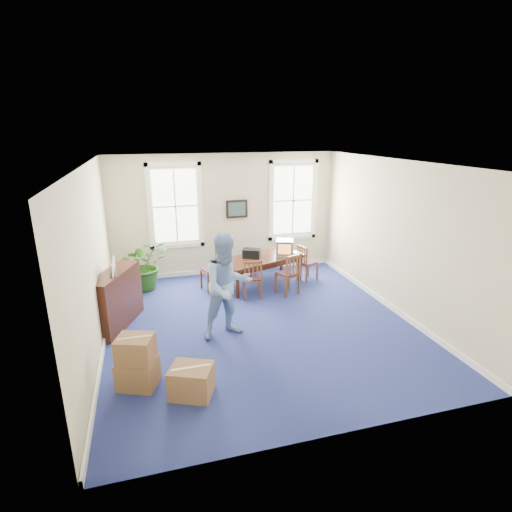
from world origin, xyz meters
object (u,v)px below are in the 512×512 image
object	(u,v)px
potted_plant	(145,265)
crt_tv	(285,247)
chair_near_left	(252,278)
conference_table	(261,271)
credenza	(116,298)
man	(228,286)
cardboard_boxes	(151,355)

from	to	relation	value
potted_plant	crt_tv	bearing A→B (deg)	-7.47
crt_tv	chair_near_left	xyz separation A→B (m)	(-1.07, -0.78, -0.44)
conference_table	potted_plant	size ratio (longest dim) A/B	1.72
credenza	potted_plant	bearing A→B (deg)	96.29
crt_tv	man	world-z (taller)	man
man	credenza	world-z (taller)	man
conference_table	man	size ratio (longest dim) A/B	1.06
conference_table	credenza	distance (m)	3.67
conference_table	chair_near_left	distance (m)	0.86
chair_near_left	man	xyz separation A→B (m)	(-0.91, -1.62, 0.53)
crt_tv	potted_plant	distance (m)	3.49
conference_table	chair_near_left	bearing A→B (deg)	-140.83
conference_table	cardboard_boxes	world-z (taller)	cardboard_boxes
credenza	cardboard_boxes	xyz separation A→B (m)	(0.61, -2.07, -0.15)
chair_near_left	man	bearing A→B (deg)	68.32
cardboard_boxes	man	bearing A→B (deg)	36.78
conference_table	potted_plant	world-z (taller)	potted_plant
man	conference_table	bearing A→B (deg)	49.23
crt_tv	credenza	bearing A→B (deg)	-140.62
man	cardboard_boxes	bearing A→B (deg)	-154.13
chair_near_left	cardboard_boxes	bearing A→B (deg)	56.56
crt_tv	potted_plant	world-z (taller)	potted_plant
conference_table	man	world-z (taller)	man
potted_plant	cardboard_boxes	size ratio (longest dim) A/B	0.81
credenza	potted_plant	world-z (taller)	potted_plant
chair_near_left	conference_table	bearing A→B (deg)	-113.29
crt_tv	credenza	size ratio (longest dim) A/B	0.31
credenza	cardboard_boxes	bearing A→B (deg)	-50.00
conference_table	crt_tv	xyz separation A→B (m)	(0.63, 0.05, 0.56)
potted_plant	cardboard_boxes	world-z (taller)	potted_plant
cardboard_boxes	crt_tv	bearing A→B (deg)	45.44
chair_near_left	credenza	distance (m)	3.03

